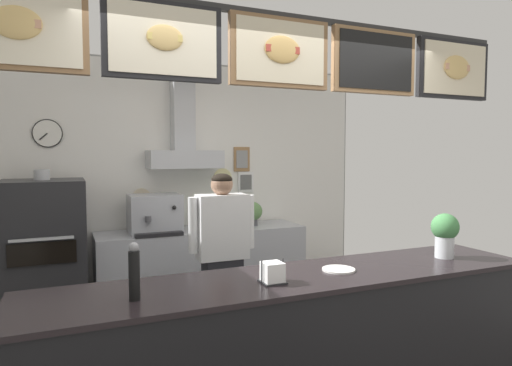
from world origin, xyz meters
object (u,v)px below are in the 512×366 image
Objects in this scene: potted_thyme at (227,215)px; basil_vase at (445,234)px; espresso_machine at (155,214)px; napkin_holder at (272,273)px; shop_worker at (222,257)px; pepper_grinder at (134,272)px; condiment_plate at (339,269)px; pizza_oven at (45,258)px; potted_sage at (199,220)px; potted_basil at (252,212)px.

basil_vase is (0.77, -2.42, 0.14)m from potted_thyme.
espresso_machine reaches higher than potted_thyme.
napkin_holder is at bearing -103.66° from potted_thyme.
pepper_grinder is at bearing 56.13° from shop_worker.
condiment_plate is at bearing 179.82° from basil_vase.
potted_sage is (1.56, 0.12, 0.25)m from pizza_oven.
basil_vase is at bearing -40.96° from pizza_oven.
pizza_oven is 5.41× the size of pepper_grinder.
pepper_grinder reaches higher than potted_sage.
potted_basil is at bearing 3.71° from potted_sage.
basil_vase is at bearing 134.05° from shop_worker.
pepper_grinder is at bearing -176.76° from condiment_plate.
potted_thyme reaches higher than napkin_holder.
pizza_oven reaches higher than napkin_holder.
potted_sage is 2.70m from pepper_grinder.
potted_thyme reaches higher than potted_sage.
pepper_grinder is at bearing -77.90° from pizza_oven.
pizza_oven is 2.91m from condiment_plate.
pizza_oven is at bearing -34.83° from shop_worker.
potted_basil is at bearing 56.15° from pepper_grinder.
potted_sage is at bearing 95.03° from condiment_plate.
condiment_plate is (0.21, -2.42, 0.02)m from potted_sage.
basil_vase is (0.88, -0.00, 0.16)m from condiment_plate.
basil_vase reaches higher than pepper_grinder.
pizza_oven is 1.01× the size of shop_worker.
espresso_machine is at bearing 179.34° from potted_thyme.
espresso_machine is 1.14m from potted_basil.
pizza_oven reaches higher than shop_worker.
potted_thyme is at bearing 3.60° from pizza_oven.
potted_basil is 0.95× the size of pepper_grinder.
basil_vase is 1.07× the size of pepper_grinder.
potted_thyme is 2.84m from pepper_grinder.
shop_worker reaches higher than condiment_plate.
potted_thyme is at bearing -0.36° from potted_sage.
basil_vase is at bearing -79.78° from potted_basil.
condiment_plate is at bearing -92.58° from potted_thyme.
shop_worker is 5.62× the size of potted_basil.
pepper_grinder is (0.51, -2.37, 0.40)m from pizza_oven.
espresso_machine reaches higher than potted_basil.
pizza_oven is 3.53m from basil_vase.
basil_vase is (0.44, -2.46, 0.13)m from potted_basil.
shop_worker is 1.38m from napkin_holder.
potted_basil is 3.05m from pepper_grinder.
pepper_grinder reaches higher than potted_thyme.
pepper_grinder is (-0.93, -1.35, 0.31)m from shop_worker.
potted_sage is at bearing 67.16° from pepper_grinder.
potted_sage is at bearing -0.85° from espresso_machine.
potted_basil is at bearing 79.94° from condiment_plate.
pizza_oven is 2.71m from napkin_holder.
napkin_holder is at bearing -85.32° from espresso_machine.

